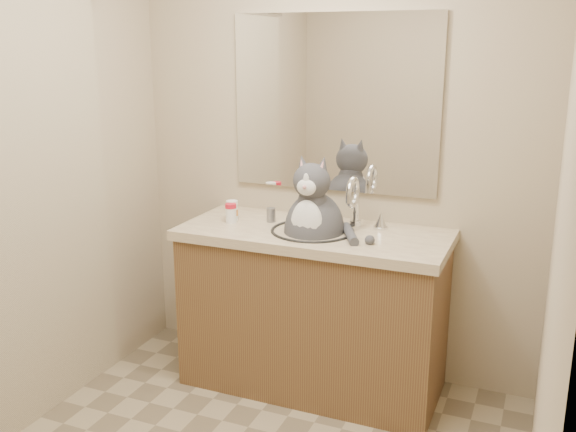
# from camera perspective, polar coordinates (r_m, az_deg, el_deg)

# --- Properties ---
(room) EXTENTS (2.22, 2.52, 2.42)m
(room) POSITION_cam_1_polar(r_m,az_deg,el_deg) (2.25, -6.18, 0.94)
(room) COLOR #9B8B6B
(room) RESTS_ON ground
(vanity) EXTENTS (1.34, 0.59, 1.12)m
(vanity) POSITION_cam_1_polar(r_m,az_deg,el_deg) (3.33, 2.25, -7.99)
(vanity) COLOR brown
(vanity) RESTS_ON ground
(mirror) EXTENTS (1.10, 0.02, 0.90)m
(mirror) POSITION_cam_1_polar(r_m,az_deg,el_deg) (3.33, 4.08, 9.92)
(mirror) COLOR white
(mirror) RESTS_ON room
(shower_curtain) EXTENTS (0.02, 1.30, 1.93)m
(shower_curtain) POSITION_cam_1_polar(r_m,az_deg,el_deg) (3.00, -23.00, 0.05)
(shower_curtain) COLOR #C0B391
(shower_curtain) RESTS_ON ground
(cat) EXTENTS (0.43, 0.34, 0.60)m
(cat) POSITION_cam_1_polar(r_m,az_deg,el_deg) (3.15, 2.31, -0.87)
(cat) COLOR #404045
(cat) RESTS_ON vanity
(pill_bottle_redcap) EXTENTS (0.06, 0.06, 0.10)m
(pill_bottle_redcap) POSITION_cam_1_polar(r_m,az_deg,el_deg) (3.33, -5.10, 0.27)
(pill_bottle_redcap) COLOR white
(pill_bottle_redcap) RESTS_ON vanity
(pill_bottle_orange) EXTENTS (0.07, 0.07, 0.10)m
(pill_bottle_orange) POSITION_cam_1_polar(r_m,az_deg,el_deg) (3.37, -4.98, 0.47)
(pill_bottle_orange) COLOR white
(pill_bottle_orange) RESTS_ON vanity
(grey_canister) EXTENTS (0.06, 0.06, 0.07)m
(grey_canister) POSITION_cam_1_polar(r_m,az_deg,el_deg) (3.33, -1.52, 0.10)
(grey_canister) COLOR slate
(grey_canister) RESTS_ON vanity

